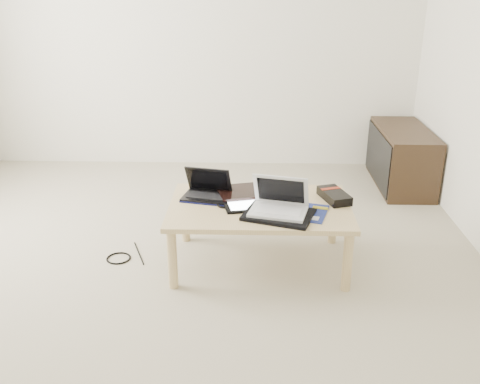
{
  "coord_description": "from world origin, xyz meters",
  "views": [
    {
      "loc": [
        0.51,
        -2.94,
        1.69
      ],
      "look_at": [
        0.43,
        0.04,
        0.48
      ],
      "focal_mm": 40.0,
      "sensor_mm": 36.0,
      "label": 1
    }
  ],
  "objects_px": {
    "coffee_table": "(260,212)",
    "gpu_box": "(334,196)",
    "netbook": "(207,191)",
    "white_laptop": "(279,204)",
    "media_cabinet": "(401,157)"
  },
  "relations": [
    {
      "from": "netbook",
      "to": "gpu_box",
      "type": "height_order",
      "value": "netbook"
    },
    {
      "from": "coffee_table",
      "to": "media_cabinet",
      "type": "xyz_separation_m",
      "value": [
        1.22,
        1.41,
        -0.1
      ]
    },
    {
      "from": "netbook",
      "to": "gpu_box",
      "type": "relative_size",
      "value": 1.16
    },
    {
      "from": "netbook",
      "to": "white_laptop",
      "type": "distance_m",
      "value": 0.5
    },
    {
      "from": "netbook",
      "to": "gpu_box",
      "type": "distance_m",
      "value": 0.79
    },
    {
      "from": "gpu_box",
      "to": "media_cabinet",
      "type": "bearing_deg",
      "value": 59.94
    },
    {
      "from": "media_cabinet",
      "to": "netbook",
      "type": "distance_m",
      "value": 2.03
    },
    {
      "from": "coffee_table",
      "to": "gpu_box",
      "type": "height_order",
      "value": "gpu_box"
    },
    {
      "from": "gpu_box",
      "to": "white_laptop",
      "type": "bearing_deg",
      "value": -147.03
    },
    {
      "from": "media_cabinet",
      "to": "netbook",
      "type": "height_order",
      "value": "netbook"
    },
    {
      "from": "white_laptop",
      "to": "media_cabinet",
      "type": "bearing_deg",
      "value": 54.19
    },
    {
      "from": "netbook",
      "to": "media_cabinet",
      "type": "bearing_deg",
      "value": 39.86
    },
    {
      "from": "white_laptop",
      "to": "coffee_table",
      "type": "bearing_deg",
      "value": 129.85
    },
    {
      "from": "netbook",
      "to": "white_laptop",
      "type": "relative_size",
      "value": 0.88
    },
    {
      "from": "media_cabinet",
      "to": "gpu_box",
      "type": "distance_m",
      "value": 1.53
    }
  ]
}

